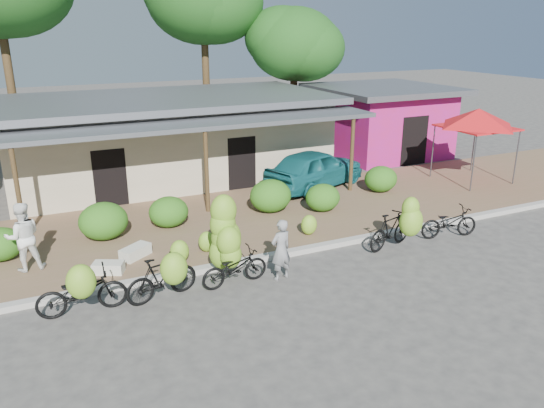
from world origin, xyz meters
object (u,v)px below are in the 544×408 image
(red_canopy, at_px, (478,118))
(bike_right, at_px, (397,226))
(bike_left, at_px, (164,276))
(bike_center, at_px, (228,247))
(sack_far, at_px, (108,268))
(bystander, at_px, (23,237))
(tree_near_right, at_px, (290,42))
(sack_near, at_px, (135,252))
(bike_far_left, at_px, (82,291))
(vendor, at_px, (281,250))
(bike_far_right, at_px, (449,222))
(teal_van, at_px, (315,168))

(red_canopy, height_order, bike_right, red_canopy)
(bike_left, xyz_separation_m, bike_center, (1.71, 0.39, 0.26))
(bike_left, xyz_separation_m, sack_far, (-0.99, 1.79, -0.37))
(bystander, bearing_deg, bike_left, 132.09)
(tree_near_right, distance_m, bike_right, 14.67)
(sack_near, bearing_deg, bike_center, -47.57)
(bike_left, relative_size, sack_far, 2.45)
(bike_left, xyz_separation_m, bystander, (-2.82, 2.86, 0.38))
(tree_near_right, xyz_separation_m, bystander, (-12.89, -10.80, -4.20))
(red_canopy, bearing_deg, bike_right, -148.98)
(bike_far_left, relative_size, vendor, 1.24)
(bike_far_left, xyz_separation_m, sack_far, (0.79, 1.65, -0.33))
(bike_far_right, bearing_deg, tree_near_right, 5.36)
(tree_near_right, distance_m, bike_left, 17.58)
(tree_near_right, bearing_deg, teal_van, -109.85)
(tree_near_right, relative_size, sack_near, 8.16)
(red_canopy, height_order, teal_van, red_canopy)
(bike_center, height_order, bike_far_right, bike_center)
(tree_near_right, bearing_deg, bike_far_left, -131.20)
(red_canopy, bearing_deg, bike_center, -161.81)
(red_canopy, distance_m, teal_van, 6.65)
(red_canopy, distance_m, bike_left, 14.27)
(bike_center, bearing_deg, bystander, 56.60)
(bike_far_right, bearing_deg, bystander, 88.54)
(sack_near, bearing_deg, red_canopy, 7.48)
(sack_far, xyz_separation_m, vendor, (3.88, -1.91, 0.53))
(red_canopy, distance_m, bike_far_left, 15.93)
(vendor, height_order, bystander, bystander)
(vendor, bearing_deg, bike_right, 170.93)
(bike_left, xyz_separation_m, vendor, (2.89, -0.12, 0.16))
(vendor, bearing_deg, tree_near_right, -130.42)
(bike_center, bearing_deg, bike_far_left, 89.42)
(vendor, height_order, teal_van, teal_van)
(tree_near_right, height_order, bystander, tree_near_right)
(bystander, bearing_deg, bike_far_right, 164.48)
(tree_near_right, relative_size, teal_van, 1.59)
(bike_right, distance_m, sack_near, 7.20)
(bike_center, relative_size, bike_far_right, 1.15)
(bike_left, height_order, bike_right, bike_right)
(red_canopy, distance_m, sack_near, 13.97)
(tree_near_right, relative_size, vendor, 4.40)
(bike_far_right, bearing_deg, bike_far_left, 102.04)
(bike_far_left, bearing_deg, bike_right, -88.39)
(bike_left, bearing_deg, bike_right, -101.57)
(bike_left, relative_size, teal_van, 0.42)
(sack_near, xyz_separation_m, vendor, (3.07, -2.58, 0.52))
(bike_far_right, relative_size, sack_near, 2.21)
(tree_near_right, height_order, red_canopy, tree_near_right)
(vendor, bearing_deg, bike_center, -36.31)
(bike_far_right, relative_size, vendor, 1.19)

